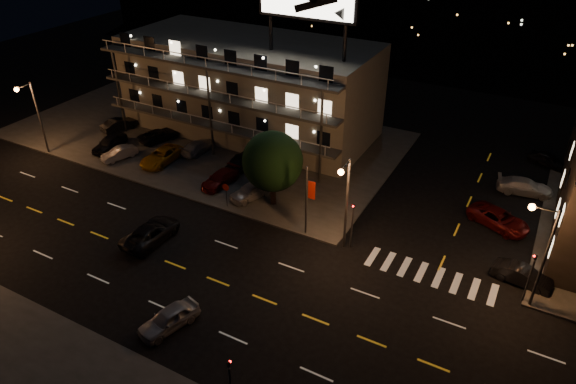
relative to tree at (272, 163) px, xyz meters
The scene contains 28 objects.
ground 11.83m from the tree, 91.81° to the right, with size 140.00×140.00×0.00m, color black.
curb_nw 17.45m from the tree, 147.94° to the left, with size 44.00×24.00×0.15m, color #343432.
motel 16.51m from the tree, 128.65° to the left, with size 28.00×13.80×18.10m.
streetlight_nw 26.53m from the tree, behind, with size 0.44×1.92×8.00m.
streetlight_nc 8.74m from the tree, 20.69° to the right, with size 0.44×1.92×8.00m.
streetlight_ne 21.97m from the tree, ahead, with size 1.92×0.44×8.00m.
signal_nw 9.18m from the tree, 16.23° to the right, with size 0.20×0.27×4.60m.
signal_sw 21.41m from the tree, 66.08° to the right, with size 0.20×0.27×4.60m.
signal_ne 21.86m from the tree, ahead, with size 0.27×0.20×4.60m.
banner_north 5.48m from the tree, 28.89° to the right, with size 0.83×0.16×6.40m.
stop_sign 4.88m from the tree, 143.86° to the right, with size 0.91×0.11×2.61m.
tree is the anchor object (origin of this frame).
lot_car_0 21.22m from the tree, behind, with size 1.79×4.44×1.51m, color black.
lot_car_1 18.79m from the tree, behind, with size 1.31×3.76×1.24m, color #99999E.
lot_car_2 14.46m from the tree, behind, with size 2.36×5.11×1.42m, color orange.
lot_car_3 7.03m from the tree, behind, with size 1.80×4.43×1.29m, color #590D0C.
lot_car_4 4.07m from the tree, behind, with size 1.73×4.30×1.46m, color #99999E.
lot_car_5 24.40m from the tree, 167.65° to the left, with size 1.50×4.30×1.42m, color black.
lot_car_6 18.84m from the tree, 163.53° to the left, with size 2.08×4.52×1.26m, color black.
lot_car_7 13.56m from the tree, 157.71° to the left, with size 1.80×4.43×1.29m, color #99999E.
lot_car_8 8.33m from the tree, 145.27° to the left, with size 1.76×4.37×1.49m, color black.
lot_car_9 6.93m from the tree, 124.71° to the left, with size 1.38×3.96×1.30m, color #590D0C.
side_car_0 21.58m from the tree, ahead, with size 1.47×4.21×1.39m, color black.
side_car_1 19.88m from the tree, 18.56° to the left, with size 2.42×5.24×1.46m, color #590D0C.
side_car_2 23.92m from the tree, 33.19° to the left, with size 2.04×5.01×1.45m, color #99999E.
side_car_3 29.31m from the tree, 43.20° to the left, with size 1.59×3.95×1.34m, color black.
road_car_east 16.63m from the tree, 84.96° to the right, with size 1.70×4.24×1.44m, color #99999E.
road_car_west 11.74m from the tree, 122.55° to the right, with size 2.50×5.43×1.51m, color black.
Camera 1 is at (20.25, -22.79, 25.44)m, focal length 32.00 mm.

